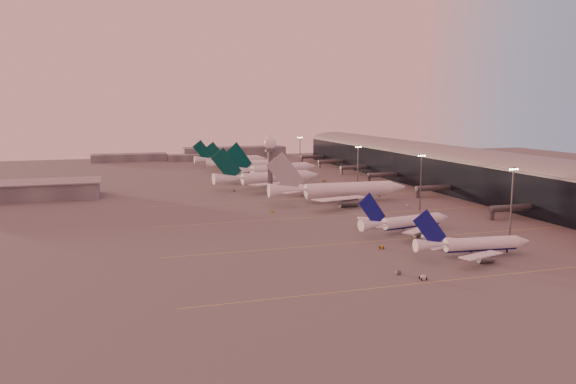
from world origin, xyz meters
name	(u,v)px	position (x,y,z in m)	size (l,w,h in m)	color
ground	(356,251)	(0.00, 0.00, 0.00)	(700.00, 700.00, 0.00)	#545251
taxiway_markings	(367,213)	(30.00, 56.00, 0.01)	(180.00, 185.25, 0.02)	#E2D24F
terminal	(453,169)	(107.88, 110.09, 10.52)	(57.00, 362.00, 23.04)	black
hangar	(13,191)	(-120.00, 140.00, 4.32)	(82.00, 27.00, 8.50)	slate
radar_tower	(270,154)	(5.00, 120.00, 20.95)	(6.40, 6.40, 31.10)	#505257
mast_a	(512,199)	(58.00, 0.00, 13.74)	(3.60, 0.56, 25.00)	#505257
mast_b	(421,179)	(55.00, 55.00, 13.74)	(3.60, 0.56, 25.00)	#505257
mast_c	(358,167)	(50.00, 110.00, 13.74)	(3.60, 0.56, 25.00)	#505257
mast_d	(300,153)	(48.00, 200.00, 13.74)	(3.60, 0.56, 25.00)	#505257
distant_horizon	(204,154)	(2.62, 325.14, 3.89)	(165.00, 37.50, 9.00)	slate
narrowbody_near	(473,246)	(31.38, -16.42, 3.09)	(39.11, 31.10, 15.28)	white
narrowbody_mid	(406,224)	(27.84, 18.65, 3.22)	(40.42, 31.99, 15.90)	white
widebody_white	(340,193)	(29.71, 85.75, 4.26)	(69.94, 55.96, 24.59)	white
greentail_a	(268,180)	(9.63, 141.47, 4.10)	(63.82, 51.27, 23.22)	white
greentail_b	(274,172)	(23.63, 178.34, 4.22)	(63.93, 50.88, 23.90)	white
greentail_c	(247,166)	(16.37, 222.22, 3.68)	(57.02, 45.71, 20.82)	white
greentail_d	(231,161)	(12.07, 256.94, 3.59)	(55.97, 45.17, 20.32)	white
gsv_truck_a	(400,270)	(1.05, -26.31, 1.24)	(6.11, 2.46, 2.44)	#56585B
gsv_tug_near	(423,278)	(4.64, -32.58, 0.56)	(2.82, 4.09, 1.08)	silver
gsv_catering_a	(516,234)	(58.67, -2.14, 1.96)	(5.22, 3.75, 3.92)	silver
gsv_tug_mid	(382,247)	(8.92, 0.01, 0.49)	(3.83, 3.14, 0.95)	gold
gsv_truck_b	(439,217)	(51.95, 34.98, 1.10)	(5.49, 2.35, 2.16)	gold
gsv_truck_c	(272,210)	(-8.14, 69.40, 0.98)	(4.06, 4.91, 1.92)	gold
gsv_catering_b	(407,203)	(54.20, 64.79, 1.87)	(4.99, 3.66, 3.75)	silver
gsv_tug_far	(304,195)	(19.54, 108.46, 0.51)	(4.02, 3.79, 0.99)	silver
gsv_truck_d	(234,189)	(-11.56, 133.62, 1.16)	(2.72, 5.85, 2.27)	#56585B
gsv_tug_hangar	(324,181)	(48.28, 154.55, 0.47)	(3.34, 2.18, 0.91)	gold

